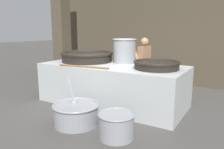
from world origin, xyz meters
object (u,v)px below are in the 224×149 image
(giant_wok_near, at_px, (87,56))
(stock_pot, at_px, (124,50))
(cook, at_px, (144,64))
(prep_bowl_vegetables, at_px, (76,113))
(giant_wok_far, at_px, (157,64))
(prep_bowl_meat, at_px, (116,124))

(giant_wok_near, bearing_deg, stock_pot, 18.98)
(cook, height_order, prep_bowl_vegetables, cook)
(giant_wok_near, distance_m, cook, 1.61)
(stock_pot, bearing_deg, prep_bowl_vegetables, -91.09)
(giant_wok_far, distance_m, prep_bowl_meat, 1.74)
(giant_wok_near, height_order, giant_wok_far, giant_wok_near)
(stock_pot, relative_size, prep_bowl_vegetables, 0.59)
(giant_wok_far, bearing_deg, prep_bowl_vegetables, -127.30)
(giant_wok_far, bearing_deg, cook, 124.09)
(stock_pot, height_order, prep_bowl_meat, stock_pot)
(prep_bowl_meat, bearing_deg, stock_pot, 114.68)
(cook, distance_m, prep_bowl_meat, 2.82)
(giant_wok_near, height_order, stock_pot, stock_pot)
(giant_wok_near, bearing_deg, prep_bowl_meat, -41.48)
(stock_pot, xyz_separation_m, cook, (0.27, 0.67, -0.43))
(giant_wok_far, bearing_deg, giant_wok_near, 175.61)
(prep_bowl_vegetables, bearing_deg, giant_wok_near, 120.36)
(prep_bowl_vegetables, bearing_deg, cook, 83.24)
(stock_pot, distance_m, prep_bowl_meat, 2.44)
(cook, bearing_deg, prep_bowl_meat, 111.87)
(giant_wok_far, height_order, stock_pot, stock_pot)
(giant_wok_far, relative_size, cook, 0.62)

